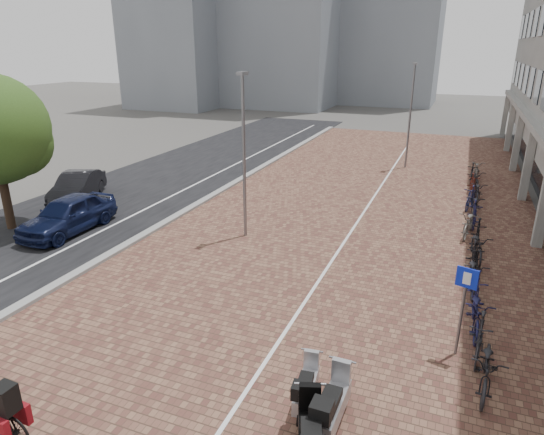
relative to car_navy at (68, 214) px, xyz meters
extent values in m
plane|color=#474442|center=(8.13, -4.86, -0.72)|extent=(140.00, 140.00, 0.00)
cube|color=brown|center=(10.13, 7.14, -0.71)|extent=(14.50, 42.00, 0.04)
cube|color=black|center=(-0.87, 7.14, -0.72)|extent=(8.00, 50.00, 0.03)
cube|color=gray|center=(3.03, 7.14, -0.65)|extent=(0.35, 42.00, 0.14)
cube|color=white|center=(1.13, 7.14, -0.70)|extent=(0.12, 44.00, 0.00)
cube|color=white|center=(10.33, 7.14, -0.69)|extent=(0.10, 30.00, 0.00)
cube|color=#A1A19C|center=(16.93, 11.14, 0.98)|extent=(0.35, 0.35, 3.40)
cube|color=#A1A19C|center=(16.93, 17.14, 0.98)|extent=(0.35, 0.35, 3.40)
cube|color=#A1A19C|center=(16.93, 23.14, 0.98)|extent=(0.35, 0.35, 3.40)
cube|color=#A1A19C|center=(16.93, 29.14, 0.98)|extent=(0.35, 0.35, 3.40)
cube|color=gray|center=(-17.87, 37.14, 9.28)|extent=(10.00, 10.00, 20.00)
imported|color=#0E1534|center=(0.00, 0.00, 0.00)|extent=(1.73, 4.24, 1.44)
imported|color=black|center=(-2.65, 3.35, -0.06)|extent=(2.78, 4.25, 1.32)
cylinder|color=slate|center=(14.40, -2.80, 0.33)|extent=(0.07, 0.07, 2.09)
cube|color=#0E22BA|center=(14.40, -2.83, 1.32)|extent=(0.47, 0.17, 0.48)
cylinder|color=slate|center=(6.63, 2.15, 2.29)|extent=(0.12, 0.12, 6.02)
cylinder|color=slate|center=(10.98, 15.64, 2.27)|extent=(0.12, 0.12, 5.98)
cylinder|color=#382619|center=(-2.47, -0.58, 0.60)|extent=(0.34, 0.34, 2.64)
sphere|color=#2F4C1A|center=(-2.00, -0.01, 2.68)|extent=(2.64, 2.64, 2.64)
imported|color=black|center=(15.01, -3.86, -0.20)|extent=(0.82, 2.02, 1.04)
imported|color=black|center=(14.88, -2.71, -0.20)|extent=(0.64, 1.78, 1.05)
imported|color=#141538|center=(14.82, -1.56, -0.20)|extent=(0.74, 1.99, 1.04)
imported|color=#17163D|center=(14.81, -0.41, -0.20)|extent=(0.55, 1.76, 1.05)
imported|color=black|center=(14.74, 0.74, -0.20)|extent=(0.78, 2.00, 1.04)
imported|color=black|center=(14.75, 1.89, -0.20)|extent=(0.50, 1.75, 1.05)
imported|color=black|center=(14.87, 3.04, -0.20)|extent=(0.93, 2.04, 1.04)
imported|color=black|center=(14.88, 4.19, -0.20)|extent=(0.57, 1.77, 1.05)
imported|color=#5A5753|center=(14.60, 5.34, -0.20)|extent=(0.99, 2.06, 1.04)
imported|color=#151439|center=(14.77, 6.49, -0.20)|extent=(0.53, 1.76, 1.05)
imported|color=black|center=(14.82, 7.64, -0.20)|extent=(0.83, 2.02, 1.04)
imported|color=#151A3C|center=(14.64, 8.79, -0.20)|extent=(0.86, 1.81, 1.05)
imported|color=black|center=(14.94, 9.94, -0.20)|extent=(0.73, 1.99, 1.04)
imported|color=#4C1C14|center=(14.71, 11.09, -0.20)|extent=(0.67, 1.79, 1.05)
imported|color=black|center=(14.84, 12.24, -0.20)|extent=(0.90, 2.04, 1.04)
imported|color=black|center=(14.66, 13.39, -0.20)|extent=(0.57, 1.77, 1.05)
imported|color=#635F5A|center=(14.93, 14.54, -0.20)|extent=(0.69, 1.97, 1.04)
camera|label=1|loc=(13.88, -13.26, 6.20)|focal=31.38mm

